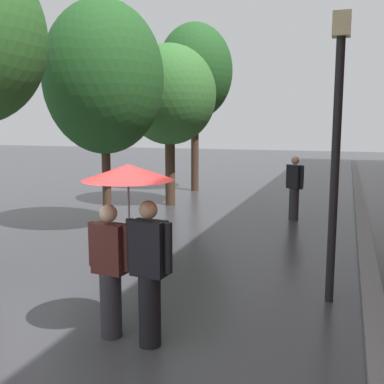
{
  "coord_description": "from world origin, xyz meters",
  "views": [
    {
      "loc": [
        2.75,
        -3.93,
        2.57
      ],
      "look_at": [
        0.16,
        3.68,
        1.35
      ],
      "focal_mm": 42.69,
      "sensor_mm": 36.0,
      "label": 1
    }
  ],
  "objects_px": {
    "street_tree_1": "(104,78)",
    "street_lamp_post": "(336,137)",
    "couple_under_umbrella": "(129,229)",
    "pedestrian_walking_midground": "(295,186)",
    "street_tree_3": "(195,72)",
    "street_tree_2": "(170,95)"
  },
  "relations": [
    {
      "from": "street_tree_2",
      "to": "street_tree_3",
      "type": "xyz_separation_m",
      "value": [
        -0.25,
        3.2,
        1.03
      ]
    },
    {
      "from": "couple_under_umbrella",
      "to": "street_lamp_post",
      "type": "bearing_deg",
      "value": 42.94
    },
    {
      "from": "couple_under_umbrella",
      "to": "street_tree_2",
      "type": "bearing_deg",
      "value": 108.51
    },
    {
      "from": "street_tree_1",
      "to": "pedestrian_walking_midground",
      "type": "relative_size",
      "value": 3.16
    },
    {
      "from": "street_tree_1",
      "to": "street_tree_2",
      "type": "bearing_deg",
      "value": 87.05
    },
    {
      "from": "street_tree_1",
      "to": "street_tree_3",
      "type": "height_order",
      "value": "street_tree_3"
    },
    {
      "from": "street_tree_1",
      "to": "street_tree_2",
      "type": "xyz_separation_m",
      "value": [
        0.19,
        3.67,
        -0.19
      ]
    },
    {
      "from": "street_tree_2",
      "to": "couple_under_umbrella",
      "type": "distance_m",
      "value": 9.36
    },
    {
      "from": "street_tree_3",
      "to": "couple_under_umbrella",
      "type": "relative_size",
      "value": 2.95
    },
    {
      "from": "street_tree_3",
      "to": "street_lamp_post",
      "type": "relative_size",
      "value": 1.54
    },
    {
      "from": "street_lamp_post",
      "to": "pedestrian_walking_midground",
      "type": "distance_m",
      "value": 5.9
    },
    {
      "from": "street_tree_1",
      "to": "street_lamp_post",
      "type": "distance_m",
      "value": 6.17
    },
    {
      "from": "street_tree_2",
      "to": "street_tree_3",
      "type": "relative_size",
      "value": 0.8
    },
    {
      "from": "pedestrian_walking_midground",
      "to": "street_tree_1",
      "type": "bearing_deg",
      "value": -147.45
    },
    {
      "from": "street_tree_2",
      "to": "street_tree_3",
      "type": "bearing_deg",
      "value": 94.44
    },
    {
      "from": "street_tree_3",
      "to": "pedestrian_walking_midground",
      "type": "height_order",
      "value": "street_tree_3"
    },
    {
      "from": "couple_under_umbrella",
      "to": "pedestrian_walking_midground",
      "type": "distance_m",
      "value": 7.73
    },
    {
      "from": "couple_under_umbrella",
      "to": "street_lamp_post",
      "type": "distance_m",
      "value": 3.16
    },
    {
      "from": "street_tree_1",
      "to": "street_tree_3",
      "type": "bearing_deg",
      "value": 90.49
    },
    {
      "from": "street_tree_3",
      "to": "couple_under_umbrella",
      "type": "bearing_deg",
      "value": -75.13
    },
    {
      "from": "street_tree_2",
      "to": "pedestrian_walking_midground",
      "type": "distance_m",
      "value": 4.8
    },
    {
      "from": "couple_under_umbrella",
      "to": "pedestrian_walking_midground",
      "type": "bearing_deg",
      "value": 82.08
    }
  ]
}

